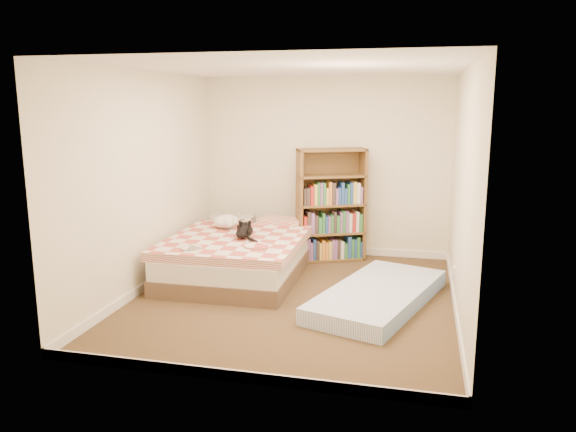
% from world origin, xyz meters
% --- Properties ---
extents(room, '(3.51, 4.01, 2.51)m').
position_xyz_m(room, '(0.00, 0.00, 1.20)').
color(room, '#422E1C').
rests_on(room, ground).
extents(bed, '(1.62, 2.19, 0.58)m').
position_xyz_m(bed, '(-0.85, 0.70, 0.27)').
color(bed, brown).
rests_on(bed, room).
extents(bookshelf, '(1.05, 0.67, 1.54)m').
position_xyz_m(bookshelf, '(0.16, 1.65, 0.56)').
color(bookshelf, brown).
rests_on(bookshelf, room).
extents(floor_mattress, '(1.47, 2.18, 0.18)m').
position_xyz_m(floor_mattress, '(0.94, 0.03, 0.09)').
color(floor_mattress, '#7897C8').
rests_on(floor_mattress, room).
extents(black_cat, '(0.30, 0.69, 0.16)m').
position_xyz_m(black_cat, '(-0.74, 0.59, 0.59)').
color(black_cat, black).
rests_on(black_cat, bed).
extents(white_dog, '(0.38, 0.41, 0.17)m').
position_xyz_m(white_dog, '(-1.13, 0.99, 0.61)').
color(white_dog, white).
rests_on(white_dog, bed).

